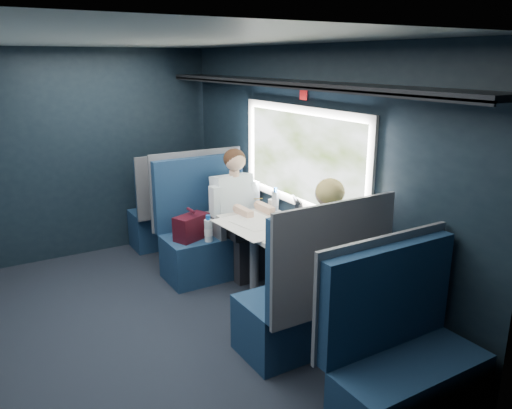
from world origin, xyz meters
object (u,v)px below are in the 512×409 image
seat_row_front (175,212)px  man (238,207)px  seat_row_back (402,363)px  seat_bay_far (310,301)px  seat_bay_near (208,234)px  table (269,233)px  bottle_small (275,200)px  woman (324,249)px  cup (272,204)px  laptop (294,215)px

seat_row_front → man: bearing=-77.2°
seat_row_back → seat_bay_far: bearing=90.0°
seat_bay_near → seat_bay_far: 1.74m
table → bottle_small: 0.49m
seat_bay_near → woman: (0.26, -1.58, 0.31)m
man → woman: bearing=-90.0°
seat_row_front → bottle_small: size_ratio=5.10×
man → cup: man is taller
bottle_small → table: bearing=-130.5°
seat_bay_far → man: size_ratio=0.95×
seat_bay_far → cup: size_ratio=13.26×
seat_bay_far → seat_row_front: (0.00, 2.67, -0.00)m
cup → bottle_small: bearing=-90.0°
seat_bay_far → cup: 1.42m
seat_row_back → cup: bearing=77.7°
woman → seat_bay_far: bearing=-146.2°
woman → laptop: size_ratio=3.93×
seat_bay_near → bottle_small: seat_bay_near is taller
seat_bay_near → seat_bay_far: (0.01, -1.74, -0.01)m
seat_row_front → seat_row_back: bearing=-90.0°
seat_row_back → cup: 2.29m
man → bottle_small: (0.23, -0.35, 0.12)m
table → seat_bay_near: bearing=102.6°
table → seat_row_front: (-0.18, 1.80, -0.25)m
seat_bay_near → table: bearing=-77.4°
seat_row_front → laptop: seat_row_front is taller
bottle_small → cup: bottle_small is taller
seat_bay_near → seat_row_front: bearing=89.3°
seat_row_back → bottle_small: 2.24m
table → seat_row_front: bearing=95.8°
bottle_small → seat_bay_far: bearing=-111.4°
table → cup: cup is taller
table → seat_bay_far: size_ratio=0.79×
seat_row_back → man: bearing=84.3°
seat_bay_near → man: man is taller
seat_row_front → laptop: (0.44, -1.82, 0.39)m
seat_row_front → woman: woman is taller
man → cup: bearing=-51.7°
seat_bay_near → laptop: bearing=-63.3°
woman → cup: bearing=78.3°
table → woman: woman is taller
seat_row_back → laptop: seat_row_back is taller
seat_bay_near → seat_row_back: 2.66m
seat_bay_far → woman: size_ratio=0.95×
man → woman: same height
laptop → seat_row_front: bearing=103.5°
seat_row_back → cup: seat_row_back is taller
man → seat_row_back: bearing=-95.7°
laptop → bottle_small: (0.04, 0.38, 0.04)m
seat_row_front → seat_row_back: same height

